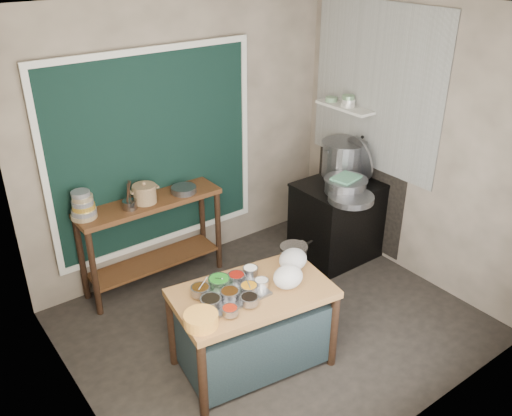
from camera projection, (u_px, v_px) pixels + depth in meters
floor at (273, 325)px, 5.08m from camera, size 3.50×3.00×0.02m
back_wall at (183, 139)px, 5.52m from camera, size 3.50×0.02×2.80m
left_wall at (63, 257)px, 3.50m from camera, size 0.02×3.00×2.80m
right_wall at (414, 144)px, 5.38m from camera, size 0.02×3.00×2.80m
ceiling at (278, 7)px, 3.80m from camera, size 3.50×3.00×0.02m
curtain_panel at (155, 152)px, 5.33m from camera, size 2.10×0.02×1.90m
curtain_frame at (155, 152)px, 5.32m from camera, size 2.22×0.03×2.02m
tile_panel at (375, 88)px, 5.55m from camera, size 0.02×1.70×1.70m
soot_patch at (359, 187)px, 6.15m from camera, size 0.01×1.30×1.30m
wall_shelf at (345, 107)px, 5.82m from camera, size 0.22×0.70×0.03m
prep_table at (253, 328)px, 4.45m from camera, size 1.34×0.89×0.75m
back_counter at (153, 242)px, 5.48m from camera, size 1.45×0.40×0.95m
stove_block at (338, 221)px, 5.99m from camera, size 0.90×0.68×0.85m
stove_top at (341, 185)px, 5.79m from camera, size 0.92×0.69×0.03m
condiment_tray at (234, 294)px, 4.22m from camera, size 0.50×0.36×0.02m
condiment_bowls at (230, 290)px, 4.20m from camera, size 0.64×0.50×0.07m
yellow_basin at (201, 320)px, 3.88m from camera, size 0.28×0.28×0.10m
saucepan at (294, 253)px, 4.65m from camera, size 0.28×0.28×0.13m
plastic_bag_a at (288, 277)px, 4.28m from camera, size 0.30×0.28×0.19m
plastic_bag_b at (293, 260)px, 4.51m from camera, size 0.28×0.25×0.19m
bowl_stack at (83, 206)px, 4.89m from camera, size 0.24×0.24×0.27m
utensil_cup at (130, 205)px, 5.09m from camera, size 0.16×0.16×0.08m
ceramic_crock at (145, 195)px, 5.20m from camera, size 0.25×0.25×0.16m
wide_bowl at (184, 190)px, 5.41m from camera, size 0.31×0.31×0.06m
stock_pot at (343, 158)px, 5.91m from camera, size 0.53×0.53×0.39m
pot_lid at (359, 158)px, 5.79m from camera, size 0.24×0.51×0.49m
steamer at (345, 185)px, 5.57m from camera, size 0.52×0.52×0.15m
green_cloth at (346, 178)px, 5.53m from camera, size 0.32×0.27×0.02m
shallow_pan at (351, 198)px, 5.40m from camera, size 0.52×0.52×0.06m
shelf_bowl_stack at (348, 101)px, 5.77m from camera, size 0.15×0.15×0.12m
shelf_bowl_green at (331, 99)px, 5.96m from camera, size 0.17×0.17×0.05m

